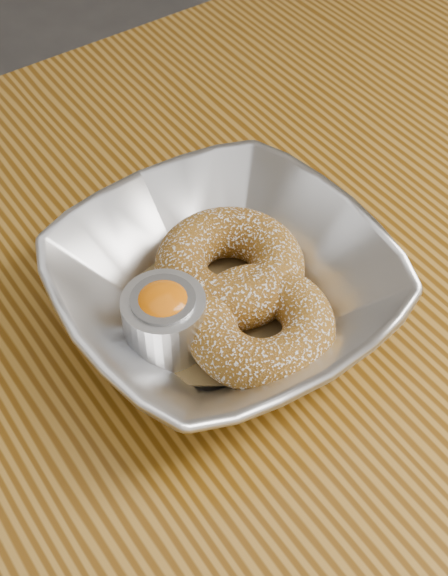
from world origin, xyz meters
TOP-DOWN VIEW (x-y plane):
  - table at (0.00, 0.00)m, footprint 1.20×0.80m
  - serving_bowl at (0.01, 0.01)m, footprint 0.24×0.24m
  - parchment at (0.01, 0.01)m, footprint 0.20×0.20m
  - donut_back at (0.03, 0.02)m, footprint 0.15×0.15m
  - donut_front at (0.01, -0.04)m, footprint 0.15×0.15m
  - ramekin at (-0.04, 0.00)m, footprint 0.06×0.06m

SIDE VIEW (x-z plane):
  - table at x=0.00m, z-range 0.28..1.03m
  - parchment at x=0.01m, z-range 0.76..0.76m
  - donut_front at x=0.01m, z-range 0.76..0.80m
  - serving_bowl at x=0.01m, z-range 0.75..0.81m
  - donut_back at x=0.03m, z-range 0.76..0.80m
  - ramekin at x=-0.04m, z-range 0.76..0.81m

